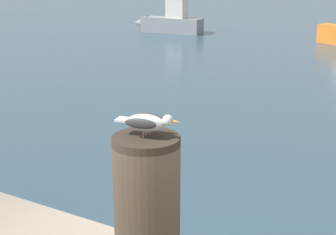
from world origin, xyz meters
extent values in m
cylinder|color=#382D23|center=(0.26, -0.49, 2.05)|extent=(0.40, 0.40, 1.00)
cylinder|color=tan|center=(0.25, -0.51, 2.56)|extent=(0.01, 0.01, 0.04)
cylinder|color=tan|center=(0.24, -0.48, 2.56)|extent=(0.01, 0.01, 0.04)
ellipsoid|color=silver|center=(0.26, -0.49, 2.63)|extent=(0.24, 0.13, 0.10)
sphere|color=silver|center=(0.39, -0.47, 2.66)|extent=(0.06, 0.06, 0.06)
cone|color=gold|center=(0.44, -0.46, 2.65)|extent=(0.05, 0.03, 0.02)
cube|color=silver|center=(0.11, -0.52, 2.64)|extent=(0.08, 0.09, 0.01)
ellipsoid|color=#353535|center=(0.26, -0.55, 2.64)|extent=(0.19, 0.07, 0.06)
ellipsoid|color=#353535|center=(0.24, -0.44, 2.64)|extent=(0.19, 0.07, 0.06)
cube|color=gray|center=(-11.80, 20.76, 0.40)|extent=(3.38, 1.11, 0.80)
cone|color=gray|center=(-13.69, 20.66, 0.44)|extent=(0.88, 0.88, 0.83)
cube|color=silver|center=(-11.51, 20.78, 1.33)|extent=(1.03, 0.77, 1.04)
camera|label=1|loc=(1.75, -2.79, 3.49)|focal=53.82mm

